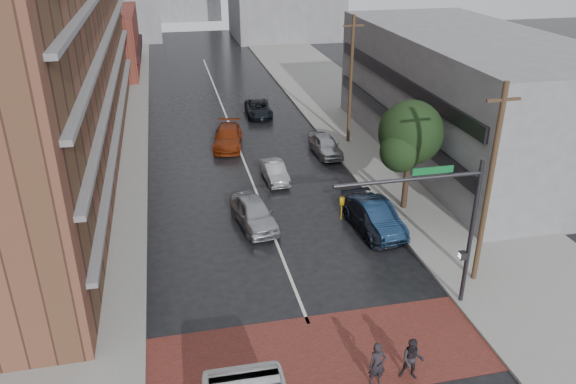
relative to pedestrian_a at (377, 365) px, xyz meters
name	(u,v)px	position (x,y,z in m)	size (l,w,h in m)	color
ground	(324,363)	(-1.62, 1.50, -0.94)	(160.00, 160.00, 0.00)	black
crosswalk	(321,354)	(-1.62, 2.00, -0.93)	(14.00, 5.00, 0.02)	maroon
sidewalk_west	(87,157)	(-13.12, 26.50, -0.86)	(9.00, 90.00, 0.15)	gray
sidewalk_east	(375,135)	(9.88, 26.50, -0.86)	(9.00, 90.00, 0.15)	gray
storefront_west	(102,41)	(-13.62, 55.50, 2.56)	(8.00, 16.00, 7.00)	maroon
building_east	(467,96)	(14.88, 21.50, 3.56)	(11.00, 26.00, 9.00)	gray
street_tree	(410,137)	(6.90, 13.53, 3.79)	(4.20, 4.10, 6.90)	#332319
signal_mast	(444,216)	(4.23, 4.00, 3.79)	(6.50, 0.30, 7.20)	#2D2D33
utility_pole_near	(489,186)	(7.18, 5.50, 4.20)	(1.60, 0.26, 10.00)	#473321
utility_pole_far	(351,80)	(7.18, 25.50, 4.20)	(1.60, 0.26, 10.00)	#473321
pedestrian_a	(377,365)	(0.00, 0.00, 0.00)	(0.68, 0.45, 1.88)	black
pedestrian_b	(412,359)	(1.42, 0.00, -0.03)	(0.88, 0.69, 1.82)	black
car_travel_a	(254,213)	(-2.49, 13.43, -0.12)	(1.93, 4.79, 1.63)	#A6A8AE
car_travel_b	(275,172)	(-0.07, 19.46, -0.30)	(1.35, 3.88, 1.28)	#B9BBC1
car_travel_c	(228,137)	(-2.39, 26.73, -0.17)	(2.17, 5.33, 1.55)	maroon
suv_travel	(258,109)	(1.34, 34.07, -0.26)	(2.24, 4.86, 1.35)	black
car_parked_near	(376,216)	(4.31, 11.50, -0.13)	(1.71, 4.92, 1.62)	#132844
car_parked_mid	(372,218)	(4.04, 11.50, -0.19)	(2.11, 5.19, 1.51)	black
car_parked_far	(325,145)	(4.68, 23.41, -0.19)	(1.77, 4.41, 1.50)	#ADB0B5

